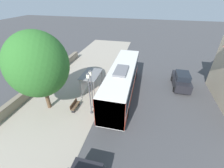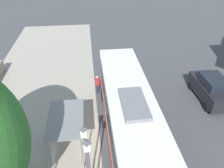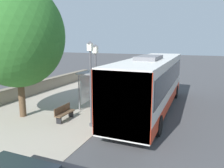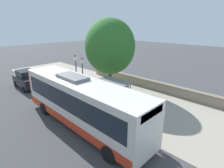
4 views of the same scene
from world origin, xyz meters
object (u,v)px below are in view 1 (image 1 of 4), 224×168
street_lamp_far (89,91)px  bus (122,81)px  shade_tree (38,65)px  bus_shelter (90,77)px  pedestrian (117,68)px  street_lamp_near (91,87)px  parked_car_far_lane (181,80)px  bench (75,105)px

street_lamp_far → bus: bearing=58.7°
shade_tree → bus_shelter: bearing=48.3°
bus → pedestrian: bus is taller
bus → bus_shelter: 3.70m
street_lamp_near → parked_car_far_lane: size_ratio=1.05×
parked_car_far_lane → bench: bearing=-147.7°
street_lamp_near → parked_car_far_lane: 11.44m
bus → street_lamp_near: (-2.46, -3.00, 0.69)m
bus → bench: bus is taller
bus → street_lamp_far: (-2.33, -3.83, 0.78)m
parked_car_far_lane → bus: bearing=-154.0°
shade_tree → parked_car_far_lane: (13.83, 7.36, -3.88)m
bus → bench: 5.73m
pedestrian → parked_car_far_lane: bearing=-11.3°
pedestrian → parked_car_far_lane: (8.48, -1.69, 0.00)m
street_lamp_near → shade_tree: bearing=-167.5°
bus_shelter → bench: 3.71m
bus → shade_tree: size_ratio=1.48×
bus_shelter → street_lamp_near: size_ratio=0.71×
street_lamp_near → parked_car_far_lane: street_lamp_near is taller
bus_shelter → bench: (-0.52, -3.29, -1.63)m
street_lamp_near → shade_tree: 5.10m
bench → bus_shelter: bearing=81.1°
pedestrian → street_lamp_near: 8.28m
bus → street_lamp_near: 3.94m
pedestrian → street_lamp_far: 9.09m
street_lamp_near → bus_shelter: bearing=114.7°
pedestrian → street_lamp_near: street_lamp_near is taller
pedestrian → street_lamp_near: bearing=-96.3°
shade_tree → parked_car_far_lane: size_ratio=1.89×
bench → street_lamp_far: (1.86, -0.20, 2.20)m
bus → bench: bearing=-139.0°
bus → parked_car_far_lane: bearing=26.0°
bench → bus: bearing=41.0°
bus_shelter → street_lamp_far: size_ratio=0.68×
bus → pedestrian: bearing=107.2°
bus_shelter → pedestrian: 5.92m
bus_shelter → parked_car_far_lane: (10.59, 3.72, -1.15)m
pedestrian → bench: bearing=-106.8°
street_lamp_near → street_lamp_far: bearing=-81.7°
bus_shelter → pedestrian: bearing=68.7°
pedestrian → street_lamp_far: street_lamp_far is taller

